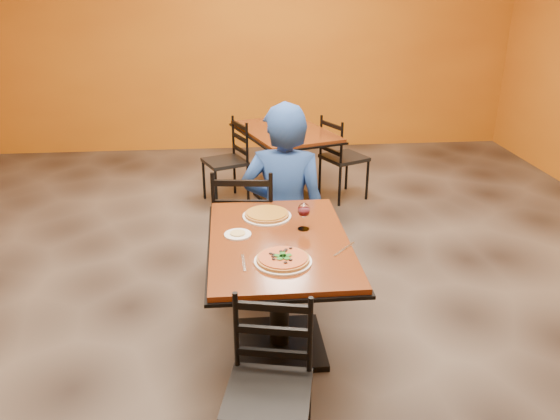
{
  "coord_description": "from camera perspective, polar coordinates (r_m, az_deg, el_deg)",
  "views": [
    {
      "loc": [
        -0.26,
        -3.36,
        2.14
      ],
      "look_at": [
        0.02,
        -0.3,
        0.85
      ],
      "focal_mm": 35.32,
      "sensor_mm": 36.0,
      "label": 1
    }
  ],
  "objects": [
    {
      "name": "knife",
      "position": [
        3.1,
        6.68,
        -4.03
      ],
      "size": [
        0.15,
        0.16,
        0.0
      ],
      "primitive_type": "cube",
      "rotation": [
        0.0,
        0.0,
        -0.75
      ],
      "color": "silver",
      "rests_on": "table_main"
    },
    {
      "name": "pizza_far",
      "position": [
        3.48,
        -1.37,
        -0.4
      ],
      "size": [
        0.28,
        0.28,
        0.02
      ],
      "primitive_type": "cylinder",
      "color": "#B39122",
      "rests_on": "plate_far"
    },
    {
      "name": "chair_second_left",
      "position": [
        5.65,
        -5.73,
        4.94
      ],
      "size": [
        0.5,
        0.5,
        0.85
      ],
      "primitive_type": null,
      "rotation": [
        0.0,
        0.0,
        -1.18
      ],
      "color": "black",
      "rests_on": "floor"
    },
    {
      "name": "wine_glass",
      "position": [
        3.29,
        2.47,
        -0.56
      ],
      "size": [
        0.08,
        0.08,
        0.18
      ],
      "primitive_type": null,
      "color": "white",
      "rests_on": "table_main"
    },
    {
      "name": "chair_second_right",
      "position": [
        5.77,
        6.66,
        5.37
      ],
      "size": [
        0.52,
        0.52,
        0.87
      ],
      "primitive_type": null,
      "rotation": [
        0.0,
        0.0,
        2.01
      ],
      "color": "black",
      "rests_on": "floor"
    },
    {
      "name": "floor",
      "position": [
        3.99,
        -0.74,
        -9.65
      ],
      "size": [
        7.0,
        8.0,
        0.01
      ],
      "primitive_type": "cube",
      "color": "black",
      "rests_on": "ground"
    },
    {
      "name": "chair_main_far",
      "position": [
        4.03,
        -3.6,
        -1.68
      ],
      "size": [
        0.48,
        0.48,
        0.95
      ],
      "primitive_type": null,
      "rotation": [
        0.0,
        0.0,
        3.02
      ],
      "color": "black",
      "rests_on": "floor"
    },
    {
      "name": "pizza_main",
      "position": [
        2.93,
        0.31,
        -5.06
      ],
      "size": [
        0.28,
        0.28,
        0.02
      ],
      "primitive_type": "cylinder",
      "color": "maroon",
      "rests_on": "plate_main"
    },
    {
      "name": "side_plate",
      "position": [
        3.25,
        -4.4,
        -2.55
      ],
      "size": [
        0.16,
        0.16,
        0.01
      ],
      "primitive_type": "cylinder",
      "color": "white",
      "rests_on": "table_main"
    },
    {
      "name": "chair_main_near",
      "position": [
        2.6,
        -1.25,
        -18.71
      ],
      "size": [
        0.45,
        0.45,
        0.84
      ],
      "primitive_type": null,
      "rotation": [
        0.0,
        0.0,
        -0.21
      ],
      "color": "black",
      "rests_on": "floor"
    },
    {
      "name": "diner",
      "position": [
        4.15,
        0.44,
        2.06
      ],
      "size": [
        0.73,
        0.56,
        1.35
      ],
      "primitive_type": "imported",
      "rotation": [
        0.0,
        0.0,
        2.94
      ],
      "color": "navy",
      "rests_on": "floor"
    },
    {
      "name": "plate_far",
      "position": [
        3.49,
        -1.36,
        -0.65
      ],
      "size": [
        0.31,
        0.31,
        0.01
      ],
      "primitive_type": "cylinder",
      "color": "white",
      "rests_on": "table_main"
    },
    {
      "name": "dip",
      "position": [
        3.25,
        -4.4,
        -2.4
      ],
      "size": [
        0.09,
        0.09,
        0.01
      ],
      "primitive_type": "cylinder",
      "color": "tan",
      "rests_on": "side_plate"
    },
    {
      "name": "fork",
      "position": [
        2.94,
        -3.78,
        -5.47
      ],
      "size": [
        0.02,
        0.19,
        0.0
      ],
      "primitive_type": "cube",
      "rotation": [
        0.0,
        0.0,
        0.03
      ],
      "color": "silver",
      "rests_on": "table_main"
    },
    {
      "name": "wall_back",
      "position": [
        7.4,
        -3.46,
        17.73
      ],
      "size": [
        7.0,
        0.01,
        3.0
      ],
      "primitive_type": "cube",
      "color": "#C46F15",
      "rests_on": "ground"
    },
    {
      "name": "table_second",
      "position": [
        5.64,
        0.54,
        6.39
      ],
      "size": [
        1.12,
        1.36,
        0.75
      ],
      "rotation": [
        0.0,
        0.0,
        0.32
      ],
      "color": "maroon",
      "rests_on": "floor"
    },
    {
      "name": "plate_main",
      "position": [
        2.94,
        0.31,
        -5.33
      ],
      "size": [
        0.31,
        0.31,
        0.01
      ],
      "primitive_type": "cylinder",
      "color": "white",
      "rests_on": "table_main"
    },
    {
      "name": "table_main",
      "position": [
        3.28,
        -0.08,
        -6.09
      ],
      "size": [
        0.83,
        1.23,
        0.75
      ],
      "color": "maroon",
      "rests_on": "floor"
    }
  ]
}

